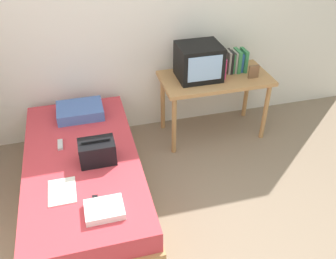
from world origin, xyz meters
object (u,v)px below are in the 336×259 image
object	(u,v)px
magazine	(62,191)
remote_silver	(60,145)
pillow	(80,111)
handbag	(97,152)
folded_towel	(104,210)
book_row	(236,61)
water_bottle	(223,69)
tv	(199,62)
picture_frame	(254,72)
bed	(85,179)
remote_dark	(96,203)
desk	(215,84)

from	to	relation	value
magazine	remote_silver	size ratio (longest dim) A/B	2.01
pillow	handbag	bearing A→B (deg)	-82.72
remote_silver	folded_towel	size ratio (longest dim) A/B	0.51
book_row	water_bottle	bearing A→B (deg)	-147.00
tv	water_bottle	xyz separation A→B (m)	(0.24, -0.09, -0.07)
tv	folded_towel	bearing A→B (deg)	-129.98
remote_silver	tv	bearing A→B (deg)	19.03
picture_frame	handbag	world-z (taller)	picture_frame
picture_frame	pillow	world-z (taller)	picture_frame
tv	magazine	bearing A→B (deg)	-142.99
picture_frame	bed	bearing A→B (deg)	-162.89
book_row	remote_dark	bearing A→B (deg)	-141.06
desk	pillow	distance (m)	1.44
remote_silver	pillow	bearing A→B (deg)	65.35
remote_dark	tv	bearing A→B (deg)	46.77
handbag	remote_silver	world-z (taller)	handbag
picture_frame	magazine	xyz separation A→B (m)	(-2.02, -0.95, -0.31)
bed	water_bottle	size ratio (longest dim) A/B	9.39
picture_frame	folded_towel	world-z (taller)	picture_frame
desk	folded_towel	size ratio (longest dim) A/B	4.14
water_bottle	folded_towel	xyz separation A→B (m)	(-1.41, -1.31, -0.32)
water_bottle	handbag	xyz separation A→B (m)	(-1.39, -0.72, -0.25)
remote_silver	magazine	bearing A→B (deg)	-90.14
desk	pillow	xyz separation A→B (m)	(-1.44, -0.01, -0.10)
bed	pillow	bearing A→B (deg)	86.36
picture_frame	remote_dark	size ratio (longest dim) A/B	0.90
tv	book_row	size ratio (longest dim) A/B	1.81
tv	remote_silver	distance (m)	1.60
desk	handbag	xyz separation A→B (m)	(-1.34, -0.77, -0.05)
book_row	magazine	xyz separation A→B (m)	(-1.91, -1.15, -0.35)
book_row	folded_towel	distance (m)	2.19
tv	water_bottle	bearing A→B (deg)	-21.10
tv	water_bottle	distance (m)	0.26
desk	remote_silver	world-z (taller)	desk
tv	picture_frame	size ratio (longest dim) A/B	3.13
bed	pillow	size ratio (longest dim) A/B	4.42
remote_silver	desk	bearing A→B (deg)	15.96
water_bottle	remote_dark	size ratio (longest dim) A/B	1.37
water_bottle	remote_silver	size ratio (longest dim) A/B	1.48
picture_frame	pillow	xyz separation A→B (m)	(-1.81, 0.11, -0.26)
bed	remote_silver	distance (m)	0.38
pillow	remote_dark	distance (m)	1.26
book_row	folded_towel	size ratio (longest dim) A/B	0.87
remote_dark	book_row	bearing A→B (deg)	38.94
remote_silver	book_row	bearing A→B (deg)	16.02
water_bottle	book_row	size ratio (longest dim) A/B	0.88
water_bottle	book_row	bearing A→B (deg)	33.00
book_row	remote_silver	world-z (taller)	book_row
desk	picture_frame	distance (m)	0.42
tv	picture_frame	xyz separation A→B (m)	(0.56, -0.16, -0.11)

